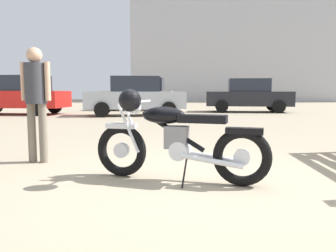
# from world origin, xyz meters

# --- Properties ---
(ground_plane) EXTENTS (80.00, 80.00, 0.00)m
(ground_plane) POSITION_xyz_m (0.00, 0.00, 0.00)
(ground_plane) COLOR gray
(vintage_motorcycle) EXTENTS (2.04, 0.75, 1.07)m
(vintage_motorcycle) POSITION_xyz_m (-0.36, -0.05, 0.49)
(vintage_motorcycle) COLOR black
(vintage_motorcycle) RESTS_ON ground_plane
(bystander) EXTENTS (0.46, 0.30, 1.66)m
(bystander) POSITION_xyz_m (-2.37, 0.91, 1.02)
(bystander) COLOR #706656
(bystander) RESTS_ON ground_plane
(dark_sedan_left) EXTENTS (4.82, 2.23, 1.74)m
(dark_sedan_left) POSITION_xyz_m (-7.93, 10.94, 0.94)
(dark_sedan_left) COLOR black
(dark_sedan_left) RESTS_ON ground_plane
(white_estate_far) EXTENTS (4.42, 2.44, 1.67)m
(white_estate_far) POSITION_xyz_m (-2.23, 10.37, 0.84)
(white_estate_far) COLOR black
(white_estate_far) RESTS_ON ground_plane
(silver_sedan_mid) EXTENTS (3.95, 1.93, 1.78)m
(silver_sedan_mid) POSITION_xyz_m (-2.59, 14.49, 0.92)
(silver_sedan_mid) COLOR black
(silver_sedan_mid) RESTS_ON ground_plane
(red_hatchback_near) EXTENTS (4.34, 2.22, 1.67)m
(red_hatchback_near) POSITION_xyz_m (3.17, 13.13, 0.84)
(red_hatchback_near) COLOR black
(red_hatchback_near) RESTS_ON ground_plane
(industrial_building) EXTENTS (22.62, 14.22, 22.17)m
(industrial_building) POSITION_xyz_m (5.98, 35.81, 5.43)
(industrial_building) COLOR #B2B2B7
(industrial_building) RESTS_ON ground_plane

